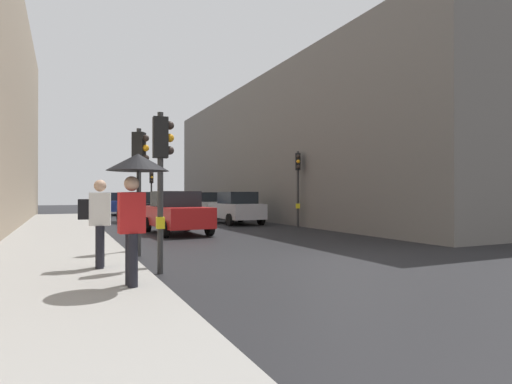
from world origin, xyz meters
The scene contains 14 objects.
ground_plane centered at (0.00, 0.00, 0.00)m, with size 120.00×120.00×0.00m, color black.
sidewalk_kerb centered at (-6.33, 6.00, 0.08)m, with size 3.29×40.00×0.16m, color gray.
building_facade_right centered at (10.68, 16.41, 4.43)m, with size 12.00×31.29×8.86m, color slate.
traffic_light_far_median centered at (-0.31, 22.66, 2.33)m, with size 0.24×0.43×3.38m.
traffic_light_mid_street centered at (4.37, 9.60, 2.60)m, with size 0.34×0.45×3.77m.
traffic_light_near_left centered at (-4.36, 0.36, 2.30)m, with size 0.44×0.26×3.33m.
traffic_light_near_right centered at (-4.36, 3.02, 2.33)m, with size 0.44×0.38×3.38m.
car_silver_hatchback centered at (2.47, 13.06, 0.88)m, with size 2.09×4.24×1.76m.
car_blue_van centered at (-2.43, 26.31, 0.88)m, with size 2.23×4.31×1.76m.
car_white_compact centered at (2.47, 19.58, 0.88)m, with size 2.23×4.31×1.76m.
car_red_sedan centered at (-1.92, 8.83, 0.88)m, with size 2.22×4.30×1.76m.
car_dark_suv centered at (-2.16, 16.39, 0.88)m, with size 2.27×4.32×1.76m.
pedestrian_with_umbrella centered at (-5.13, -1.31, 1.84)m, with size 1.00×1.00×2.14m.
pedestrian_with_black_backpack centered at (-5.57, 0.67, 1.16)m, with size 0.63×0.38×1.77m.
Camera 1 is at (-6.21, -8.26, 1.64)m, focal length 29.28 mm.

